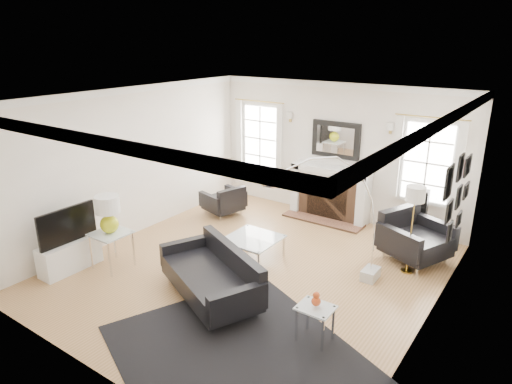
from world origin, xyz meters
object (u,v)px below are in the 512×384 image
Objects in this scene: arc_floor_lamp at (324,214)px; armchair_right at (413,238)px; coffee_table at (253,240)px; sofa at (214,276)px; gourd_lamp at (108,212)px; fireplace at (329,193)px; armchair_left at (225,201)px.

armchair_right is at bearing 59.66° from arc_floor_lamp.
sofa is at bearing -79.34° from coffee_table.
gourd_lamp reaches higher than armchair_right.
fireplace is 2.68× the size of gourd_lamp.
sofa is 3.29m from armchair_left.
sofa is 3.50m from armchair_right.
gourd_lamp reaches higher than sofa.
gourd_lamp is at bearing -90.92° from armchair_left.
gourd_lamp is (-1.98, -0.25, 0.65)m from sofa.
armchair_right is at bearing 55.00° from sofa.
gourd_lamp is 0.30× the size of arc_floor_lamp.
armchair_left is (-1.93, 2.66, -0.04)m from sofa.
armchair_right is at bearing 34.15° from coffee_table.
coffee_table is at bearing -95.33° from fireplace.
fireplace is at bearing 64.14° from gourd_lamp.
arc_floor_lamp is (1.33, -0.05, 0.78)m from coffee_table.
arc_floor_lamp reaches higher than armchair_right.
armchair_left is 0.72× the size of armchair_right.
arc_floor_lamp reaches higher than sofa.
sofa is 2.40× the size of coffee_table.
armchair_left is 0.45× the size of arc_floor_lamp.
armchair_left is at bearing -177.02° from armchair_right.
fireplace is 0.81× the size of arc_floor_lamp.
armchair_right is 0.62× the size of arc_floor_lamp.
arc_floor_lamp reaches higher than armchair_left.
coffee_table is (-0.23, -2.45, -0.19)m from fireplace.
gourd_lamp is (-0.05, -2.91, 0.68)m from armchair_left.
coffee_table is at bearing 177.89° from arc_floor_lamp.
armchair_right is at bearing -24.29° from fireplace.
sofa is 1.86m from arc_floor_lamp.
sofa is 3.26× the size of gourd_lamp.
fireplace is 4.50m from gourd_lamp.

